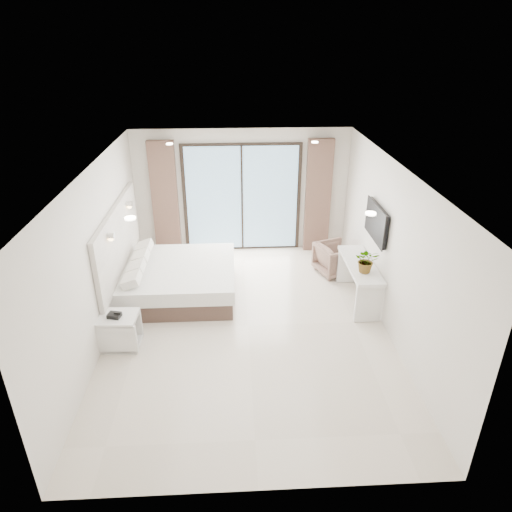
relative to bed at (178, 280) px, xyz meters
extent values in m
plane|color=beige|center=(1.27, -1.11, -0.31)|extent=(6.20, 6.20, 0.00)
cube|color=silver|center=(1.27, 1.99, 1.04)|extent=(4.60, 0.02, 2.70)
cube|color=silver|center=(1.27, -4.21, 1.04)|extent=(4.60, 0.02, 2.70)
cube|color=silver|center=(-1.03, -1.11, 1.04)|extent=(0.02, 6.20, 2.70)
cube|color=silver|center=(3.57, -1.11, 1.04)|extent=(0.02, 6.20, 2.70)
cube|color=white|center=(1.27, -1.11, 2.39)|extent=(4.60, 6.20, 0.02)
cube|color=silver|center=(-0.98, 0.00, 0.84)|extent=(0.08, 3.00, 1.20)
cube|color=black|center=(3.52, -0.41, 1.24)|extent=(0.06, 1.00, 0.58)
cube|color=black|center=(3.48, -0.41, 1.24)|extent=(0.02, 1.04, 0.62)
cube|color=black|center=(1.27, 1.96, 0.89)|extent=(2.56, 0.04, 2.42)
cube|color=#91C2E8|center=(1.27, 1.93, 0.89)|extent=(2.40, 0.01, 2.30)
cube|color=brown|center=(-0.38, 1.85, 0.94)|extent=(0.55, 0.14, 2.50)
cube|color=brown|center=(2.92, 1.85, 0.94)|extent=(0.55, 0.14, 2.50)
cylinder|color=white|center=(-0.03, -2.91, 2.37)|extent=(0.12, 0.12, 0.02)
cylinder|color=white|center=(2.57, -2.91, 2.37)|extent=(0.12, 0.12, 0.02)
cylinder|color=white|center=(-0.03, 0.69, 2.37)|extent=(0.12, 0.12, 0.02)
cylinder|color=white|center=(2.57, 0.69, 2.37)|extent=(0.12, 0.12, 0.02)
cube|color=brown|center=(0.02, 0.00, -0.15)|extent=(2.00, 1.90, 0.32)
cube|color=white|center=(0.02, 0.00, 0.15)|extent=(2.08, 1.98, 0.26)
cube|color=white|center=(-0.68, -0.65, 0.35)|extent=(0.28, 0.40, 0.14)
cube|color=white|center=(-0.68, -0.22, 0.35)|extent=(0.28, 0.40, 0.14)
cube|color=white|center=(-0.68, 0.22, 0.35)|extent=(0.28, 0.40, 0.14)
cube|color=white|center=(-0.68, 0.65, 0.35)|extent=(0.28, 0.40, 0.14)
cube|color=silver|center=(-0.75, -1.55, 0.22)|extent=(0.63, 0.52, 0.05)
cube|color=silver|center=(-0.75, -1.55, -0.27)|extent=(0.63, 0.52, 0.05)
cube|color=silver|center=(-0.75, -1.77, -0.03)|extent=(0.61, 0.08, 0.49)
cube|color=silver|center=(-0.75, -1.33, -0.03)|extent=(0.61, 0.08, 0.49)
cube|color=black|center=(-0.78, -1.58, 0.28)|extent=(0.22, 0.19, 0.06)
cube|color=silver|center=(3.31, -0.41, 0.43)|extent=(0.48, 1.53, 0.06)
cube|color=silver|center=(3.31, -1.10, 0.05)|extent=(0.46, 0.06, 0.71)
cube|color=silver|center=(3.31, 0.28, 0.05)|extent=(0.46, 0.06, 0.71)
imported|color=#33662D|center=(3.31, -0.74, 0.64)|extent=(0.48, 0.51, 0.34)
imported|color=#926F60|center=(3.12, 0.69, 0.04)|extent=(0.84, 0.86, 0.70)
camera|label=1|loc=(1.06, -7.51, 4.16)|focal=32.00mm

